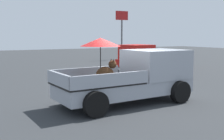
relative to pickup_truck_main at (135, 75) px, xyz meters
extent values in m
plane|color=#2D3033|center=(-0.43, -0.02, -0.98)|extent=(80.00, 80.00, 0.00)
cylinder|color=black|center=(1.27, 1.05, -0.58)|extent=(0.81, 0.32, 0.80)
cylinder|color=black|center=(1.37, -0.91, -0.58)|extent=(0.81, 0.32, 0.80)
cylinder|color=black|center=(-2.23, 0.87, -0.58)|extent=(0.81, 0.32, 0.80)
cylinder|color=black|center=(-2.13, -1.09, -0.58)|extent=(0.81, 0.32, 0.80)
cube|color=#9EA3AD|center=(-0.43, -0.02, -0.41)|extent=(5.08, 2.05, 0.50)
cube|color=#9EA3AD|center=(0.97, 0.05, 0.38)|extent=(2.19, 1.96, 1.08)
cube|color=#4C606B|center=(1.97, 0.10, 0.58)|extent=(0.15, 1.72, 0.64)
cube|color=black|center=(-1.58, -0.08, -0.13)|extent=(2.89, 1.98, 0.06)
cube|color=#9EA3AD|center=(-1.62, 0.84, 0.10)|extent=(2.80, 0.24, 0.40)
cube|color=#9EA3AD|center=(-1.53, -1.00, 0.10)|extent=(2.80, 0.24, 0.40)
cube|color=#9EA3AD|center=(-2.92, -0.15, 0.10)|extent=(0.19, 1.84, 0.40)
ellipsoid|color=#472D19|center=(-1.35, -0.20, 0.16)|extent=(0.70, 0.35, 0.52)
sphere|color=#472D19|center=(-1.05, -0.18, 0.48)|extent=(0.29, 0.29, 0.28)
cone|color=#472D19|center=(-1.05, -0.10, 0.62)|extent=(0.09, 0.09, 0.12)
cone|color=#472D19|center=(-1.04, -0.26, 0.62)|extent=(0.09, 0.09, 0.12)
cylinder|color=black|center=(-1.46, -0.09, 0.52)|extent=(0.03, 0.03, 1.24)
cone|color=red|center=(-1.46, -0.09, 1.24)|extent=(1.43, 1.43, 0.28)
cylinder|color=black|center=(5.01, 6.67, -0.60)|extent=(0.80, 0.41, 0.76)
cylinder|color=black|center=(4.63, 8.53, -0.60)|extent=(0.80, 0.41, 0.76)
cylinder|color=black|center=(8.15, 7.32, -0.60)|extent=(0.80, 0.41, 0.76)
cylinder|color=black|center=(7.76, 9.18, -0.60)|extent=(0.80, 0.41, 0.76)
cube|color=red|center=(6.39, 7.93, -0.43)|extent=(5.06, 2.73, 0.50)
cube|color=red|center=(5.21, 7.68, 0.32)|extent=(2.22, 2.15, 1.00)
cube|color=red|center=(7.37, 8.13, 0.02)|extent=(3.01, 2.31, 0.40)
cylinder|color=#59595B|center=(9.27, 16.52, 1.02)|extent=(0.16, 0.16, 4.01)
cube|color=#B21E1E|center=(9.27, 16.52, 3.47)|extent=(1.40, 0.12, 0.90)
camera|label=1|loc=(-5.65, -8.50, 1.46)|focal=45.06mm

